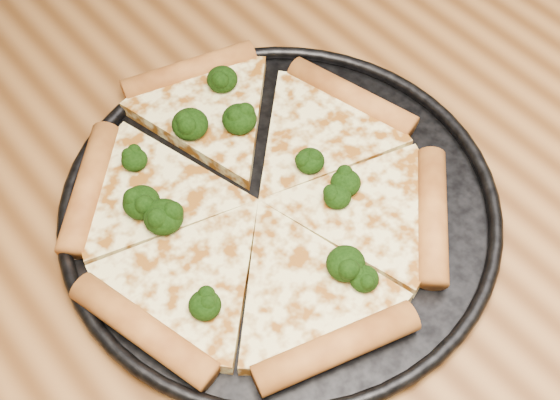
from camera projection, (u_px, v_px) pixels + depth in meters
dining_table at (297, 297)px, 0.71m from camera, size 1.20×0.90×0.75m
pizza_pan at (280, 206)px, 0.65m from camera, size 0.37×0.37×0.02m
pizza at (257, 198)px, 0.64m from camera, size 0.34×0.36×0.03m
broccoli_florets at (236, 180)px, 0.64m from camera, size 0.18×0.26×0.02m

